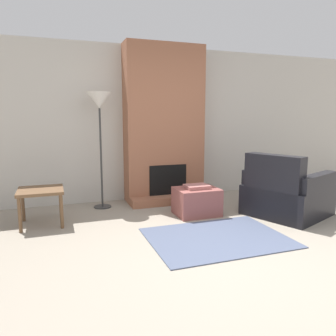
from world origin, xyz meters
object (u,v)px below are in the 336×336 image
object	(u,v)px
side_table	(41,194)
floor_lamp_left	(99,106)
armchair	(285,196)
ottoman	(197,201)

from	to	relation	value
side_table	floor_lamp_left	xyz separation A→B (m)	(0.88, 0.59, 1.17)
armchair	ottoman	bearing A→B (deg)	46.80
ottoman	armchair	bearing A→B (deg)	-20.70
ottoman	floor_lamp_left	size ratio (longest dim) A/B	0.34
ottoman	side_table	size ratio (longest dim) A/B	1.07
ottoman	armchair	xyz separation A→B (m)	(1.20, -0.45, 0.09)
armchair	side_table	xyz separation A→B (m)	(-3.33, 0.72, 0.12)
ottoman	side_table	xyz separation A→B (m)	(-2.13, 0.27, 0.21)
armchair	side_table	bearing A→B (deg)	55.22
ottoman	floor_lamp_left	xyz separation A→B (m)	(-1.25, 0.86, 1.37)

